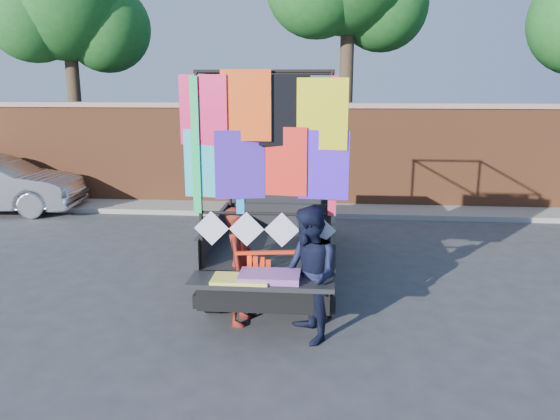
{
  "coord_description": "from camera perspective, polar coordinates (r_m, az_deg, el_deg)",
  "views": [
    {
      "loc": [
        0.57,
        -6.7,
        3.1
      ],
      "look_at": [
        -0.04,
        0.11,
        1.5
      ],
      "focal_mm": 35.0,
      "sensor_mm": 36.0,
      "label": 1
    }
  ],
  "objects": [
    {
      "name": "ground",
      "position": [
        7.41,
        0.2,
        -11.57
      ],
      "size": [
        90.0,
        90.0,
        0.0
      ],
      "primitive_type": "plane",
      "color": "#38383A",
      "rests_on": "ground"
    },
    {
      "name": "brick_wall",
      "position": [
        13.83,
        2.7,
        5.81
      ],
      "size": [
        30.0,
        0.45,
        2.61
      ],
      "color": "brown",
      "rests_on": "ground"
    },
    {
      "name": "curb",
      "position": [
        13.36,
        2.51,
        0.03
      ],
      "size": [
        30.0,
        1.2,
        0.12
      ],
      "primitive_type": "cube",
      "color": "gray",
      "rests_on": "ground"
    },
    {
      "name": "tree_left",
      "position": [
        16.53,
        -21.45,
        19.34
      ],
      "size": [
        4.2,
        3.3,
        7.05
      ],
      "color": "#38281C",
      "rests_on": "ground"
    },
    {
      "name": "pickup_truck",
      "position": [
        9.3,
        0.2,
        -1.01
      ],
      "size": [
        2.05,
        5.16,
        3.25
      ],
      "color": "black",
      "rests_on": "ground"
    },
    {
      "name": "woman",
      "position": [
        7.13,
        -4.19,
        -5.84
      ],
      "size": [
        0.42,
        0.6,
        1.56
      ],
      "primitive_type": "imported",
      "rotation": [
        0.0,
        0.0,
        1.48
      ],
      "color": "maroon",
      "rests_on": "ground"
    },
    {
      "name": "man",
      "position": [
        6.63,
        3.05,
        -6.82
      ],
      "size": [
        0.89,
        0.99,
        1.67
      ],
      "primitive_type": "imported",
      "rotation": [
        0.0,
        0.0,
        -1.19
      ],
      "color": "black",
      "rests_on": "ground"
    },
    {
      "name": "streamer_bundle",
      "position": [
        6.85,
        -1.59,
        -5.98
      ],
      "size": [
        0.94,
        0.2,
        0.65
      ],
      "color": "#FF350D",
      "rests_on": "ground"
    }
  ]
}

